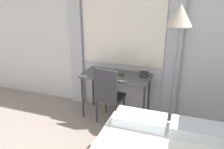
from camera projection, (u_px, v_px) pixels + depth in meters
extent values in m
cube|color=silver|center=(119.00, 35.00, 3.66)|extent=(5.75, 0.05, 2.70)
cube|color=white|center=(122.00, 20.00, 3.53)|extent=(1.42, 0.01, 1.50)
cube|color=#B2B2BC|center=(76.00, 36.00, 3.86)|extent=(0.24, 0.06, 2.60)
cube|color=#B2B2BC|center=(174.00, 43.00, 3.34)|extent=(0.24, 0.06, 2.60)
cube|color=#4C4C51|center=(116.00, 76.00, 3.56)|extent=(1.12, 0.51, 0.04)
cylinder|color=#333333|center=(83.00, 98.00, 3.66)|extent=(0.04, 0.04, 0.73)
cylinder|color=#333333|center=(144.00, 108.00, 3.34)|extent=(0.04, 0.04, 0.73)
cylinder|color=#333333|center=(93.00, 88.00, 4.04)|extent=(0.04, 0.04, 0.73)
cylinder|color=#333333|center=(149.00, 96.00, 3.72)|extent=(0.04, 0.04, 0.73)
cube|color=#333338|center=(110.00, 97.00, 3.56)|extent=(0.44, 0.44, 0.05)
cube|color=#333338|center=(105.00, 85.00, 3.31)|extent=(0.38, 0.07, 0.51)
cylinder|color=#333338|center=(97.00, 112.00, 3.56)|extent=(0.03, 0.03, 0.39)
cylinder|color=#333338|center=(116.00, 116.00, 3.43)|extent=(0.03, 0.03, 0.39)
cylinder|color=#333338|center=(106.00, 103.00, 3.85)|extent=(0.03, 0.03, 0.39)
cylinder|color=#333338|center=(124.00, 107.00, 3.72)|extent=(0.03, 0.03, 0.39)
cube|color=silver|center=(140.00, 119.00, 2.62)|extent=(0.62, 0.32, 0.12)
cube|color=silver|center=(199.00, 130.00, 2.42)|extent=(0.62, 0.32, 0.12)
cylinder|color=#4C4C51|center=(168.00, 126.00, 3.49)|extent=(0.27, 0.27, 0.03)
cylinder|color=gray|center=(173.00, 80.00, 3.21)|extent=(0.02, 0.02, 1.57)
cone|color=beige|center=(180.00, 15.00, 2.88)|extent=(0.34, 0.34, 0.29)
cube|color=#2D2D2D|center=(144.00, 74.00, 3.46)|extent=(0.11, 0.14, 0.06)
cube|color=#2D2D2D|center=(144.00, 72.00, 3.44)|extent=(0.13, 0.05, 0.02)
cube|color=#4C4238|center=(117.00, 73.00, 3.59)|extent=(0.27, 0.17, 0.02)
cube|color=white|center=(117.00, 72.00, 3.59)|extent=(0.25, 0.16, 0.01)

